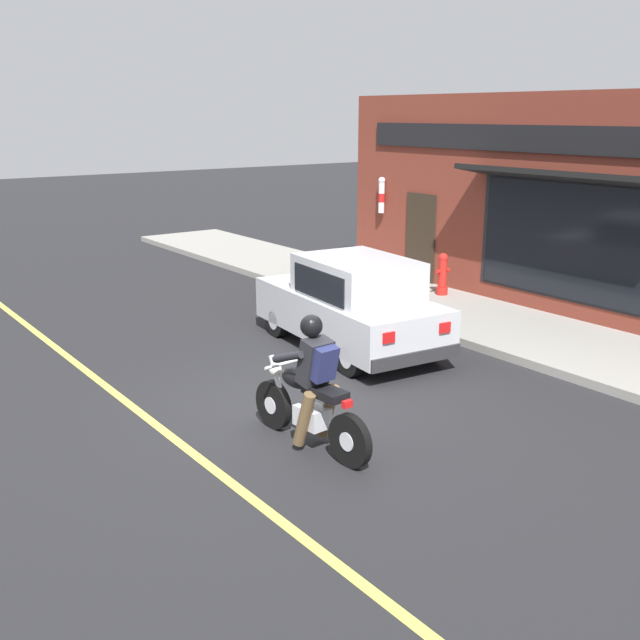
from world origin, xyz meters
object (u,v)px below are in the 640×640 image
car_hatchback (351,304)px  fire_hydrant (443,274)px  traffic_cone (329,264)px  motorcycle_with_rider (311,393)px

car_hatchback → fire_hydrant: 3.89m
fire_hydrant → traffic_cone: (-0.84, 2.81, -0.14)m
fire_hydrant → motorcycle_with_rider: bearing=-146.8°
fire_hydrant → traffic_cone: 2.93m
motorcycle_with_rider → traffic_cone: motorcycle_with_rider is taller
car_hatchback → fire_hydrant: (3.60, 1.45, -0.19)m
fire_hydrant → car_hatchback: bearing=-158.0°
motorcycle_with_rider → car_hatchback: size_ratio=0.51×
motorcycle_with_rider → traffic_cone: bearing=51.6°
traffic_cone → motorcycle_with_rider: bearing=-128.4°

